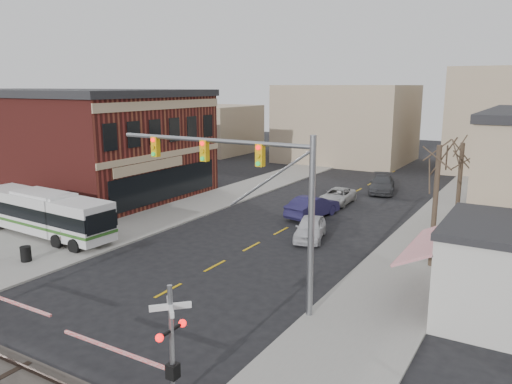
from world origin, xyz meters
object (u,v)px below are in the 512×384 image
(car_b, at_px, (313,207))
(pedestrian_far, at_px, (94,221))
(trash_bin, at_px, (26,254))
(car_d, at_px, (382,184))
(traffic_signal_mast, at_px, (253,182))
(transit_bus, at_px, (45,213))
(car_a, at_px, (310,228))
(car_c, at_px, (337,196))
(rr_crossing_east, at_px, (162,342))
(pedestrian_near, at_px, (62,232))

(car_b, distance_m, pedestrian_far, 16.03)
(trash_bin, bearing_deg, car_d, 68.22)
(trash_bin, bearing_deg, car_b, 60.69)
(traffic_signal_mast, bearing_deg, transit_bus, 173.87)
(car_a, height_order, car_b, car_b)
(car_c, height_order, car_d, car_d)
(car_c, bearing_deg, rr_crossing_east, -81.95)
(pedestrian_near, distance_m, pedestrian_far, 2.99)
(car_b, xyz_separation_m, pedestrian_far, (-10.68, -11.96, 0.20))
(trash_bin, height_order, car_a, car_a)
(rr_crossing_east, height_order, pedestrian_far, rr_crossing_east)
(car_b, relative_size, car_d, 0.93)
(trash_bin, xyz_separation_m, car_a, (12.08, 12.47, 0.20))
(car_a, bearing_deg, rr_crossing_east, -96.56)
(car_d, bearing_deg, car_a, -102.71)
(car_c, bearing_deg, pedestrian_far, -124.23)
(traffic_signal_mast, height_order, pedestrian_far, traffic_signal_mast)
(rr_crossing_east, height_order, trash_bin, rr_crossing_east)
(traffic_signal_mast, xyz_separation_m, car_b, (-4.02, 15.63, -4.93))
(car_b, bearing_deg, rr_crossing_east, 113.58)
(trash_bin, distance_m, pedestrian_near, 2.83)
(car_b, height_order, pedestrian_near, pedestrian_near)
(transit_bus, bearing_deg, car_c, 55.08)
(traffic_signal_mast, bearing_deg, pedestrian_near, 177.08)
(car_b, bearing_deg, pedestrian_near, 66.59)
(traffic_signal_mast, xyz_separation_m, car_c, (-4.04, 20.83, -5.11))
(traffic_signal_mast, distance_m, pedestrian_near, 14.98)
(car_c, distance_m, pedestrian_far, 20.20)
(car_a, xyz_separation_m, pedestrian_far, (-12.84, -6.76, 0.29))
(transit_bus, relative_size, car_b, 2.24)
(pedestrian_far, bearing_deg, trash_bin, -150.90)
(car_a, relative_size, pedestrian_near, 2.32)
(rr_crossing_east, bearing_deg, pedestrian_far, 144.42)
(rr_crossing_east, distance_m, car_d, 35.34)
(car_a, xyz_separation_m, car_d, (-0.30, 17.02, 0.04))
(transit_bus, height_order, traffic_signal_mast, traffic_signal_mast)
(trash_bin, height_order, car_d, car_d)
(car_d, bearing_deg, transit_bus, -134.30)
(car_d, bearing_deg, car_b, -112.67)
(trash_bin, relative_size, pedestrian_far, 0.47)
(car_c, relative_size, pedestrian_near, 2.49)
(traffic_signal_mast, height_order, trash_bin, traffic_signal_mast)
(car_a, height_order, pedestrian_near, pedestrian_near)
(transit_bus, distance_m, car_b, 19.14)
(pedestrian_near, bearing_deg, car_b, -59.24)
(car_d, bearing_deg, pedestrian_near, -127.99)
(traffic_signal_mast, distance_m, rr_crossing_east, 8.68)
(rr_crossing_east, relative_size, car_d, 1.03)
(transit_bus, bearing_deg, car_a, 29.06)
(trash_bin, relative_size, pedestrian_near, 0.46)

